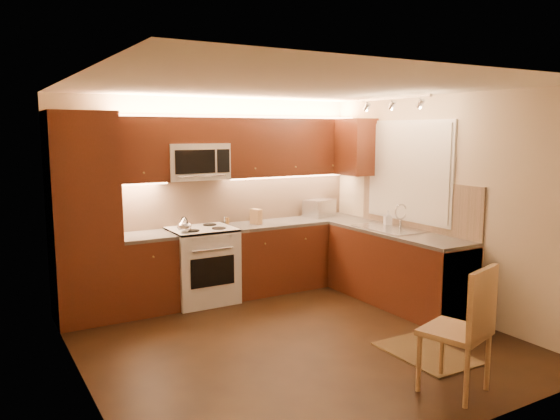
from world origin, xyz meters
TOP-DOWN VIEW (x-y plane):
  - floor at (0.00, 0.00)m, footprint 4.00×4.00m
  - ceiling at (0.00, 0.00)m, footprint 4.00×4.00m
  - wall_back at (0.00, 2.00)m, footprint 4.00×0.01m
  - wall_front at (0.00, -2.00)m, footprint 4.00×0.01m
  - wall_left at (-2.00, 0.00)m, footprint 0.01×4.00m
  - wall_right at (2.00, 0.00)m, footprint 0.01×4.00m
  - pantry at (-1.65, 1.70)m, footprint 0.70×0.60m
  - base_cab_back_left at (-0.99, 1.70)m, footprint 0.62×0.60m
  - counter_back_left at (-0.99, 1.70)m, footprint 0.62×0.60m
  - base_cab_back_right at (1.04, 1.70)m, footprint 1.92×0.60m
  - counter_back_right at (1.04, 1.70)m, footprint 1.92×0.60m
  - base_cab_right at (1.70, 0.40)m, footprint 0.60×2.00m
  - counter_right at (1.70, 0.40)m, footprint 0.60×2.00m
  - dishwasher at (1.70, -0.30)m, footprint 0.58×0.60m
  - backsplash_back at (0.35, 1.99)m, footprint 3.30×0.02m
  - backsplash_right at (1.99, 0.40)m, footprint 0.02×2.00m
  - upper_cab_back_left at (-0.99, 1.82)m, footprint 0.62×0.35m
  - upper_cab_back_right at (1.04, 1.82)m, footprint 1.92×0.35m
  - upper_cab_bridge at (-0.30, 1.82)m, footprint 0.76×0.35m
  - upper_cab_right_corner at (1.82, 1.40)m, footprint 0.35×0.50m
  - stove at (-0.30, 1.68)m, footprint 0.76×0.65m
  - microwave at (-0.30, 1.81)m, footprint 0.76×0.38m
  - window_frame at (1.99, 0.55)m, footprint 0.03×1.44m
  - window_blinds at (1.97, 0.55)m, footprint 0.02×1.36m
  - sink at (1.70, 0.55)m, footprint 0.52×0.86m
  - faucet at (1.88, 0.55)m, footprint 0.20×0.04m
  - track_light_bar at (1.55, 0.40)m, footprint 0.04×1.20m
  - kettle at (-0.58, 1.50)m, footprint 0.20×0.20m
  - toaster_oven at (1.53, 1.82)m, footprint 0.46×0.39m
  - knife_block at (0.47, 1.70)m, footprint 0.13×0.16m
  - spice_jar_a at (0.14, 1.94)m, footprint 0.04×0.04m
  - spice_jar_b at (0.14, 1.86)m, footprint 0.05×0.05m
  - spice_jar_c at (0.52, 1.87)m, footprint 0.06×0.06m
  - spice_jar_d at (0.52, 1.94)m, footprint 0.05×0.05m
  - soap_bottle at (1.85, 0.75)m, footprint 0.11×0.11m
  - rug at (0.91, -0.90)m, footprint 0.61×0.91m
  - dining_chair at (0.55, -1.54)m, footprint 0.58×0.58m

SIDE VIEW (x-z plane):
  - floor at x=0.00m, z-range -0.01..0.01m
  - rug at x=0.91m, z-range 0.00..0.01m
  - base_cab_back_left at x=-0.99m, z-range 0.00..0.86m
  - base_cab_back_right at x=1.04m, z-range 0.00..0.86m
  - base_cab_right at x=1.70m, z-range 0.00..0.86m
  - dishwasher at x=1.70m, z-range 0.01..0.85m
  - stove at x=-0.30m, z-range 0.00..0.92m
  - dining_chair at x=0.55m, z-range 0.00..1.05m
  - counter_back_left at x=-0.99m, z-range 0.86..0.90m
  - counter_back_right at x=1.04m, z-range 0.86..0.90m
  - counter_right at x=1.70m, z-range 0.86..0.90m
  - spice_jar_d at x=0.52m, z-range 0.90..0.98m
  - spice_jar_b at x=0.14m, z-range 0.90..0.99m
  - spice_jar_a at x=0.14m, z-range 0.90..0.99m
  - spice_jar_c at x=0.52m, z-range 0.90..0.99m
  - sink at x=1.70m, z-range 0.90..1.05m
  - soap_bottle at x=1.85m, z-range 0.90..1.09m
  - knife_block at x=0.47m, z-range 0.90..1.09m
  - kettle at x=-0.58m, z-range 0.92..1.11m
  - toaster_oven at x=1.53m, z-range 0.90..1.14m
  - faucet at x=1.88m, z-range 0.90..1.20m
  - pantry at x=-1.65m, z-range 0.00..2.30m
  - backsplash_back at x=0.35m, z-range 0.90..1.50m
  - backsplash_right at x=1.99m, z-range 0.90..1.50m
  - wall_back at x=0.00m, z-range 0.00..2.50m
  - wall_front at x=0.00m, z-range 0.00..2.50m
  - wall_left at x=-2.00m, z-range 0.00..2.50m
  - wall_right at x=2.00m, z-range 0.00..2.50m
  - window_frame at x=1.99m, z-range 0.98..2.22m
  - window_blinds at x=1.97m, z-range 1.02..2.18m
  - microwave at x=-0.30m, z-range 1.50..1.94m
  - upper_cab_back_left at x=-0.99m, z-range 1.50..2.25m
  - upper_cab_back_right at x=1.04m, z-range 1.50..2.25m
  - upper_cab_right_corner at x=1.82m, z-range 1.50..2.25m
  - upper_cab_bridge at x=-0.30m, z-range 1.94..2.25m
  - track_light_bar at x=1.55m, z-range 2.44..2.48m
  - ceiling at x=0.00m, z-range 2.50..2.50m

